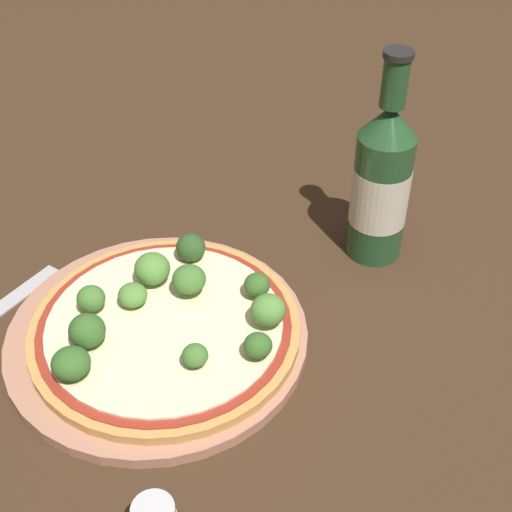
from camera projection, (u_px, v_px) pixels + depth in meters
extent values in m
plane|color=#3D2819|center=(158.00, 340.00, 0.69)|extent=(3.00, 3.00, 0.00)
cylinder|color=tan|center=(162.00, 337.00, 0.69)|extent=(0.29, 0.29, 0.01)
cylinder|color=tan|center=(165.00, 329.00, 0.68)|extent=(0.26, 0.26, 0.01)
cylinder|color=maroon|center=(165.00, 325.00, 0.67)|extent=(0.24, 0.24, 0.00)
cylinder|color=beige|center=(164.00, 324.00, 0.67)|extent=(0.22, 0.22, 0.00)
cylinder|color=#89A866|center=(258.00, 353.00, 0.64)|extent=(0.01, 0.01, 0.01)
ellipsoid|color=#386628|center=(258.00, 345.00, 0.63)|extent=(0.03, 0.03, 0.02)
cylinder|color=#89A866|center=(190.00, 289.00, 0.70)|extent=(0.01, 0.01, 0.01)
ellipsoid|color=#477A33|center=(189.00, 279.00, 0.69)|extent=(0.03, 0.03, 0.03)
cylinder|color=#89A866|center=(134.00, 302.00, 0.69)|extent=(0.01, 0.01, 0.01)
ellipsoid|color=#568E3D|center=(133.00, 295.00, 0.68)|extent=(0.03, 0.03, 0.02)
cylinder|color=#89A866|center=(153.00, 279.00, 0.71)|extent=(0.01, 0.01, 0.01)
ellipsoid|color=#568E3D|center=(152.00, 269.00, 0.70)|extent=(0.04, 0.04, 0.03)
cylinder|color=#89A866|center=(191.00, 256.00, 0.74)|extent=(0.01, 0.01, 0.01)
ellipsoid|color=#2D5123|center=(191.00, 247.00, 0.74)|extent=(0.03, 0.03, 0.03)
cylinder|color=#89A866|center=(196.00, 362.00, 0.63)|extent=(0.01, 0.01, 0.01)
ellipsoid|color=#477A33|center=(195.00, 355.00, 0.62)|extent=(0.02, 0.02, 0.02)
cylinder|color=#89A866|center=(268.00, 320.00, 0.67)|extent=(0.01, 0.01, 0.01)
ellipsoid|color=#568E3D|center=(268.00, 310.00, 0.66)|extent=(0.03, 0.03, 0.03)
cylinder|color=#89A866|center=(94.00, 305.00, 0.68)|extent=(0.01, 0.01, 0.01)
ellipsoid|color=#477A33|center=(92.00, 296.00, 0.68)|extent=(0.03, 0.03, 0.02)
cylinder|color=#89A866|center=(257.00, 293.00, 0.70)|extent=(0.01, 0.01, 0.01)
ellipsoid|color=#386628|center=(257.00, 285.00, 0.69)|extent=(0.03, 0.03, 0.02)
cylinder|color=#89A866|center=(73.00, 372.00, 0.62)|extent=(0.01, 0.01, 0.01)
ellipsoid|color=#386628|center=(71.00, 363.00, 0.61)|extent=(0.03, 0.03, 0.03)
cylinder|color=#89A866|center=(89.00, 341.00, 0.65)|extent=(0.01, 0.01, 0.01)
ellipsoid|color=#386628|center=(87.00, 331.00, 0.64)|extent=(0.03, 0.03, 0.03)
cylinder|color=#234C28|center=(379.00, 197.00, 0.75)|extent=(0.06, 0.06, 0.15)
cylinder|color=beige|center=(380.00, 194.00, 0.75)|extent=(0.06, 0.06, 0.07)
cone|color=#234C28|center=(390.00, 121.00, 0.69)|extent=(0.06, 0.06, 0.03)
cylinder|color=#234C28|center=(395.00, 82.00, 0.67)|extent=(0.03, 0.03, 0.05)
cylinder|color=black|center=(399.00, 54.00, 0.65)|extent=(0.03, 0.03, 0.01)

